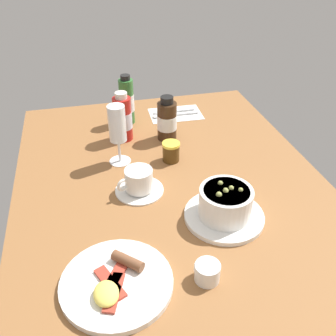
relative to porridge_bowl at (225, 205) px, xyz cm
name	(u,v)px	position (x,y,z in cm)	size (l,w,h in cm)	color
ground_plane	(171,185)	(17.65, 8.83, -5.57)	(110.00, 84.00, 3.00)	brown
porridge_bowl	(225,205)	(0.00, 0.00, 0.00)	(19.23, 19.23, 9.18)	white
cutlery_setting	(174,114)	(57.22, -2.26, -3.81)	(13.01, 19.09, 0.90)	white
coffee_cup	(139,182)	(15.20, 18.11, -1.06)	(12.83, 12.83, 6.67)	white
creamer_jug	(207,272)	(-16.38, 9.89, -1.96)	(5.15, 6.19, 4.76)	white
wine_glass	(117,127)	(30.64, 21.11, 7.47)	(6.34, 6.34, 17.89)	white
jam_jar	(171,152)	(27.68, 6.32, -1.04)	(5.23, 5.23, 5.97)	#4A3111
sauce_bottle_red	(123,118)	(43.86, 18.06, 3.24)	(5.93, 5.93, 15.99)	#B21E19
sauce_bottle_brown	(167,120)	(40.85, 4.40, 2.41)	(6.29, 6.29, 14.52)	#382314
sauce_bottle_green	(127,101)	(55.06, 15.10, 3.87)	(5.01, 5.01, 17.15)	#337233
breakfast_plate	(116,283)	(-13.91, 27.72, -3.10)	(22.45, 22.45, 3.70)	white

